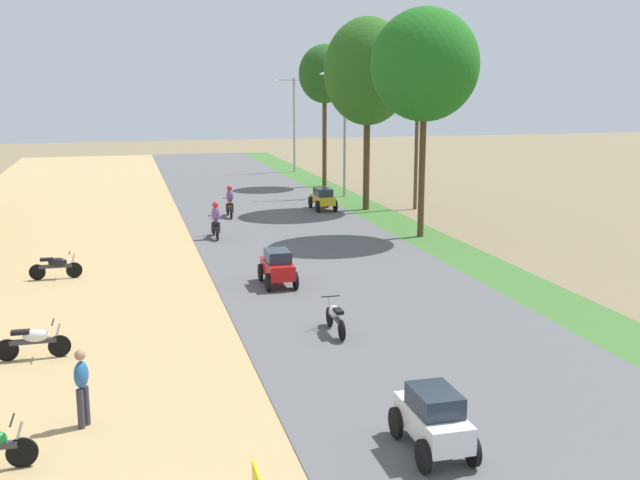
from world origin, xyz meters
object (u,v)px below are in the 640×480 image
Objects in this scene: median_tree_third at (325,75)px; motorbike_ahead_second at (335,316)px; parked_motorbike_second at (34,340)px; car_sedan_yellow at (323,198)px; parked_motorbike_third at (56,265)px; car_hatchback_white at (433,418)px; utility_pole_near at (417,118)px; pedestrian_on_shoulder at (82,384)px; median_tree_second at (368,72)px; streetlamp_near at (345,124)px; car_hatchback_red at (278,266)px; streetlamp_mid at (294,118)px; motorbike_ahead_third at (215,221)px; median_tree_nearest at (425,65)px; motorbike_ahead_fourth at (230,202)px.

median_tree_third is 5.21× the size of motorbike_ahead_second.
car_sedan_yellow reaches higher than parked_motorbike_second.
parked_motorbike_second is 24.14m from car_sedan_yellow.
median_tree_third is at bearing 54.34° from parked_motorbike_third.
car_sedan_yellow is at bearing 79.33° from car_hatchback_white.
pedestrian_on_shoulder is at bearing -124.70° from utility_pole_near.
streetlamp_near is at bearing 86.98° from median_tree_second.
utility_pole_near is 4.82× the size of car_hatchback_red.
streetlamp_mid reaches higher than car_hatchback_white.
median_tree_third reaches higher than motorbike_ahead_third.
median_tree_third is 38.64m from car_hatchback_white.
pedestrian_on_shoulder is 45.74m from streetlamp_mid.
streetlamp_near reaches higher than car_sedan_yellow.
pedestrian_on_shoulder is 19.00m from motorbike_ahead_third.
utility_pole_near is 13.78m from motorbike_ahead_third.
motorbike_ahead_third is (-1.57, 14.07, 0.28)m from motorbike_ahead_second.
median_tree_nearest is 17.98m from median_tree_third.
median_tree_nearest is 1.38× the size of streetlamp_mid.
parked_motorbike_second is 29.80m from streetlamp_near.
car_hatchback_red is 0.89× the size of car_sedan_yellow.
pedestrian_on_shoulder is at bearing -104.81° from motorbike_ahead_fourth.
motorbike_ahead_second is at bearing -104.45° from median_tree_third.
motorbike_ahead_fourth is at bearing 68.52° from parked_motorbike_second.
utility_pole_near reaches higher than motorbike_ahead_fourth.
streetlamp_mid reaches higher than motorbike_ahead_third.
parked_motorbike_third is at bearing 116.86° from car_hatchback_white.
car_hatchback_red is 5.44m from motorbike_ahead_second.
motorbike_ahead_third is at bearing -154.02° from utility_pole_near.
car_sedan_yellow is at bearing -98.04° from streetlamp_mid.
parked_motorbike_third is 27.76m from median_tree_third.
car_sedan_yellow is at bearing -105.54° from median_tree_third.
parked_motorbike_second is 1.00× the size of parked_motorbike_third.
parked_motorbike_second is at bearing 107.43° from pedestrian_on_shoulder.
streetlamp_mid is at bearing 68.14° from motorbike_ahead_fourth.
motorbike_ahead_fourth is (0.31, 13.96, 0.11)m from car_hatchback_red.
parked_motorbike_third is at bearing 133.57° from motorbike_ahead_second.
parked_motorbike_second is 20.75m from median_tree_nearest.
motorbike_ahead_fourth reaches higher than car_sedan_yellow.
parked_motorbike_third is 0.80× the size of car_sedan_yellow.
car_hatchback_red is (5.94, 9.70, -0.22)m from pedestrian_on_shoulder.
median_tree_second is at bearing 37.43° from parked_motorbike_third.
median_tree_second reaches higher than car_hatchback_white.
median_tree_nearest is 1.07× the size of median_tree_third.
utility_pole_near is 5.36× the size of motorbike_ahead_fourth.
parked_motorbike_third is 1.00× the size of motorbike_ahead_third.
motorbike_ahead_fourth is (-7.90, -5.79, -3.60)m from streetlamp_near.
median_tree_second is at bearing 69.65° from motorbike_ahead_second.
motorbike_ahead_third is at bearing -120.16° from median_tree_third.
car_hatchback_white and car_hatchback_red have the same top height.
car_sedan_yellow is at bearing 11.49° from motorbike_ahead_fourth.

